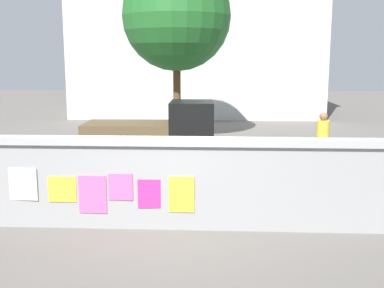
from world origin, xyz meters
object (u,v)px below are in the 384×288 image
at_px(motorcycle, 38,177).
at_px(bicycle_near, 262,174).
at_px(auto_rickshaw_truck, 157,135).
at_px(tree_roadside, 177,17).
at_px(bicycle_far, 167,191).
at_px(person_walking, 323,136).

bearing_deg(motorcycle, bicycle_near, 10.52).
bearing_deg(auto_rickshaw_truck, tree_roadside, 87.60).
distance_m(bicycle_far, tree_roadside, 9.32).
distance_m(auto_rickshaw_truck, bicycle_far, 3.86).
distance_m(motorcycle, person_walking, 7.27).
distance_m(motorcycle, tree_roadside, 9.05).
relative_size(auto_rickshaw_truck, person_walking, 2.24).
bearing_deg(person_walking, bicycle_far, -138.75).
height_order(motorcycle, bicycle_far, bicycle_far).
bearing_deg(person_walking, auto_rickshaw_truck, 174.77).
relative_size(bicycle_near, bicycle_far, 1.04).
bearing_deg(bicycle_far, bicycle_near, 36.54).
relative_size(bicycle_far, person_walking, 1.02).
height_order(bicycle_far, tree_roadside, tree_roadside).
height_order(bicycle_near, bicycle_far, same).
bearing_deg(bicycle_near, tree_roadside, 110.50).
xyz_separation_m(motorcycle, bicycle_near, (4.94, 0.92, -0.10)).
distance_m(person_walking, tree_roadside, 7.48).
bearing_deg(motorcycle, auto_rickshaw_truck, 55.12).
xyz_separation_m(bicycle_near, person_walking, (1.77, 1.83, 0.62)).
distance_m(auto_rickshaw_truck, bicycle_near, 3.58).
bearing_deg(person_walking, bicycle_near, -134.04).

